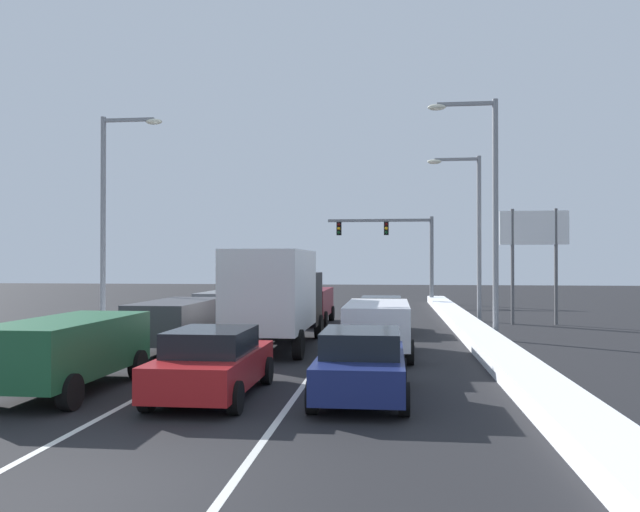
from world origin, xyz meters
TOP-DOWN VIEW (x-y plane):
  - ground_plane at (0.00, 15.18)m, footprint 120.00×120.00m
  - lane_stripe_between_right_lane_and_center_lane at (1.70, 18.97)m, footprint 0.14×41.74m
  - lane_stripe_between_center_lane_and_left_lane at (-1.70, 18.97)m, footprint 0.14×41.74m
  - snow_bank_right_shoulder at (7.00, 18.97)m, footprint 1.20×41.74m
  - snow_bank_left_shoulder at (-7.00, 18.97)m, footprint 2.11×41.74m
  - sedan_navy_right_lane_nearest at (3.16, 6.18)m, footprint 2.00×4.50m
  - suv_white_right_lane_second at (3.36, 12.51)m, footprint 2.16×4.90m
  - sedan_tan_right_lane_third at (3.36, 19.24)m, footprint 2.00×4.50m
  - sedan_red_center_lane_nearest at (-0.10, 5.95)m, footprint 2.00×4.50m
  - box_truck_center_lane_second at (-0.14, 13.85)m, footprint 2.53×7.20m
  - suv_maroon_center_lane_third at (-0.19, 22.58)m, footprint 2.16×4.90m
  - suv_green_left_lane_nearest at (-3.53, 6.08)m, footprint 2.16×4.90m
  - suv_charcoal_left_lane_second at (-3.32, 12.87)m, footprint 2.16×4.90m
  - suv_gray_left_lane_third at (-3.35, 19.89)m, footprint 2.16×4.90m
  - traffic_light_gantry at (4.27, 37.93)m, footprint 7.54×0.47m
  - street_lamp_right_near at (7.41, 17.08)m, footprint 2.66×0.36m
  - street_lamp_right_mid at (7.78, 24.66)m, footprint 2.66×0.36m
  - street_lamp_left_mid at (-7.85, 17.59)m, footprint 2.66×0.36m
  - roadside_sign_right at (10.51, 23.34)m, footprint 3.20×0.16m

SIDE VIEW (x-z plane):
  - ground_plane at x=0.00m, z-range 0.00..0.00m
  - lane_stripe_between_right_lane_and_center_lane at x=1.70m, z-range 0.00..0.01m
  - lane_stripe_between_center_lane_and_left_lane at x=-1.70m, z-range 0.00..0.01m
  - snow_bank_right_shoulder at x=7.00m, z-range 0.00..0.46m
  - snow_bank_left_shoulder at x=-7.00m, z-range 0.00..0.80m
  - sedan_navy_right_lane_nearest at x=3.16m, z-range 0.01..1.52m
  - sedan_tan_right_lane_third at x=3.36m, z-range 0.01..1.52m
  - sedan_red_center_lane_nearest at x=-0.10m, z-range 0.01..1.52m
  - suv_white_right_lane_second at x=3.36m, z-range 0.18..1.85m
  - suv_maroon_center_lane_third at x=-0.19m, z-range 0.18..1.85m
  - suv_green_left_lane_nearest at x=-3.53m, z-range 0.18..1.85m
  - suv_charcoal_left_lane_second at x=-3.32m, z-range 0.18..1.85m
  - suv_gray_left_lane_third at x=-3.35m, z-range 0.18..1.85m
  - box_truck_center_lane_second at x=-0.14m, z-range 0.22..3.58m
  - roadside_sign_right at x=10.51m, z-range 1.27..6.77m
  - traffic_light_gantry at x=4.27m, z-range 1.40..7.60m
  - street_lamp_right_mid at x=7.78m, z-range 0.81..9.08m
  - street_lamp_left_mid at x=-7.85m, z-range 0.83..9.86m
  - street_lamp_right_near at x=7.41m, z-range 0.83..10.02m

